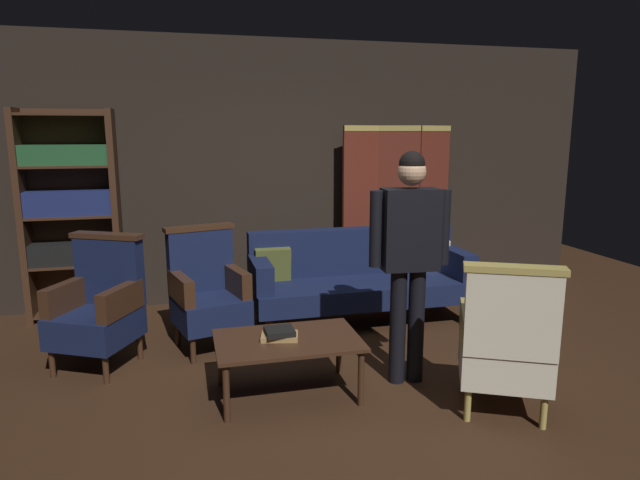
{
  "coord_description": "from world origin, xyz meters",
  "views": [
    {
      "loc": [
        -1.09,
        -3.52,
        1.83
      ],
      "look_at": [
        0.0,
        0.8,
        0.95
      ],
      "focal_mm": 30.8,
      "sensor_mm": 36.0,
      "label": 1
    }
  ],
  "objects_px": {
    "folding_screen": "(397,208)",
    "standing_figure": "(409,247)",
    "book_black_cloth": "(280,331)",
    "bookshelf": "(71,211)",
    "armchair_wing_left": "(99,306)",
    "velvet_couch": "(358,275)",
    "coffee_table": "(288,345)",
    "armchair_wing_right": "(207,292)",
    "book_tan_leather": "(280,336)",
    "armchair_gilt_accent": "(506,342)"
  },
  "relations": [
    {
      "from": "folding_screen",
      "to": "standing_figure",
      "type": "xyz_separation_m",
      "value": [
        -0.78,
        -2.16,
        0.04
      ]
    },
    {
      "from": "standing_figure",
      "to": "book_black_cloth",
      "type": "distance_m",
      "value": 1.1
    },
    {
      "from": "armchair_wing_left",
      "to": "book_black_cloth",
      "type": "distance_m",
      "value": 1.55
    },
    {
      "from": "bookshelf",
      "to": "armchair_wing_right",
      "type": "relative_size",
      "value": 1.97
    },
    {
      "from": "armchair_wing_right",
      "to": "standing_figure",
      "type": "distance_m",
      "value": 1.82
    },
    {
      "from": "armchair_gilt_accent",
      "to": "book_tan_leather",
      "type": "distance_m",
      "value": 1.51
    },
    {
      "from": "folding_screen",
      "to": "armchair_wing_left",
      "type": "bearing_deg",
      "value": -156.66
    },
    {
      "from": "bookshelf",
      "to": "book_black_cloth",
      "type": "relative_size",
      "value": 10.43
    },
    {
      "from": "bookshelf",
      "to": "armchair_wing_left",
      "type": "xyz_separation_m",
      "value": [
        0.39,
        -1.3,
        -0.58
      ]
    },
    {
      "from": "velvet_couch",
      "to": "coffee_table",
      "type": "bearing_deg",
      "value": -124.42
    },
    {
      "from": "armchair_wing_right",
      "to": "armchair_gilt_accent",
      "type": "bearing_deg",
      "value": -42.02
    },
    {
      "from": "book_black_cloth",
      "to": "armchair_wing_left",
      "type": "bearing_deg",
      "value": 146.02
    },
    {
      "from": "bookshelf",
      "to": "velvet_couch",
      "type": "height_order",
      "value": "bookshelf"
    },
    {
      "from": "bookshelf",
      "to": "armchair_wing_left",
      "type": "relative_size",
      "value": 1.97
    },
    {
      "from": "armchair_gilt_accent",
      "to": "armchair_wing_left",
      "type": "xyz_separation_m",
      "value": [
        -2.67,
        1.46,
        0.0
      ]
    },
    {
      "from": "coffee_table",
      "to": "standing_figure",
      "type": "relative_size",
      "value": 0.59
    },
    {
      "from": "armchair_wing_right",
      "to": "book_tan_leather",
      "type": "height_order",
      "value": "armchair_wing_right"
    },
    {
      "from": "folding_screen",
      "to": "armchair_wing_right",
      "type": "height_order",
      "value": "folding_screen"
    },
    {
      "from": "armchair_wing_right",
      "to": "book_tan_leather",
      "type": "bearing_deg",
      "value": -67.32
    },
    {
      "from": "book_tan_leather",
      "to": "bookshelf",
      "type": "bearing_deg",
      "value": 127.67
    },
    {
      "from": "book_black_cloth",
      "to": "armchair_wing_right",
      "type": "bearing_deg",
      "value": 112.68
    },
    {
      "from": "bookshelf",
      "to": "armchair_wing_right",
      "type": "height_order",
      "value": "bookshelf"
    },
    {
      "from": "velvet_couch",
      "to": "book_tan_leather",
      "type": "distance_m",
      "value": 1.75
    },
    {
      "from": "coffee_table",
      "to": "armchair_wing_left",
      "type": "relative_size",
      "value": 0.96
    },
    {
      "from": "armchair_wing_right",
      "to": "book_black_cloth",
      "type": "bearing_deg",
      "value": -67.32
    },
    {
      "from": "bookshelf",
      "to": "armchair_wing_right",
      "type": "distance_m",
      "value": 1.75
    },
    {
      "from": "coffee_table",
      "to": "armchair_wing_right",
      "type": "height_order",
      "value": "armchair_wing_right"
    },
    {
      "from": "folding_screen",
      "to": "standing_figure",
      "type": "bearing_deg",
      "value": -109.89
    },
    {
      "from": "armchair_gilt_accent",
      "to": "book_black_cloth",
      "type": "bearing_deg",
      "value": 156.82
    },
    {
      "from": "armchair_wing_right",
      "to": "coffee_table",
      "type": "bearing_deg",
      "value": -65.01
    },
    {
      "from": "folding_screen",
      "to": "armchair_wing_left",
      "type": "xyz_separation_m",
      "value": [
        -3.01,
        -1.3,
        -0.5
      ]
    },
    {
      "from": "folding_screen",
      "to": "armchair_wing_left",
      "type": "height_order",
      "value": "folding_screen"
    },
    {
      "from": "armchair_wing_right",
      "to": "book_black_cloth",
      "type": "xyz_separation_m",
      "value": [
        0.44,
        -1.05,
        -0.01
      ]
    },
    {
      "from": "coffee_table",
      "to": "standing_figure",
      "type": "bearing_deg",
      "value": 0.77
    },
    {
      "from": "bookshelf",
      "to": "armchair_wing_left",
      "type": "height_order",
      "value": "bookshelf"
    },
    {
      "from": "book_tan_leather",
      "to": "book_black_cloth",
      "type": "height_order",
      "value": "book_black_cloth"
    },
    {
      "from": "folding_screen",
      "to": "armchair_wing_left",
      "type": "distance_m",
      "value": 3.32
    },
    {
      "from": "book_black_cloth",
      "to": "bookshelf",
      "type": "bearing_deg",
      "value": 127.67
    },
    {
      "from": "standing_figure",
      "to": "armchair_wing_left",
      "type": "bearing_deg",
      "value": 158.91
    },
    {
      "from": "book_tan_leather",
      "to": "armchair_wing_right",
      "type": "bearing_deg",
      "value": 112.68
    },
    {
      "from": "velvet_couch",
      "to": "book_black_cloth",
      "type": "height_order",
      "value": "velvet_couch"
    },
    {
      "from": "folding_screen",
      "to": "coffee_table",
      "type": "xyz_separation_m",
      "value": [
        -1.68,
        -2.17,
        -0.61
      ]
    },
    {
      "from": "folding_screen",
      "to": "armchair_wing_left",
      "type": "relative_size",
      "value": 1.83
    },
    {
      "from": "velvet_couch",
      "to": "book_tan_leather",
      "type": "relative_size",
      "value": 8.4
    },
    {
      "from": "coffee_table",
      "to": "armchair_wing_left",
      "type": "distance_m",
      "value": 1.6
    },
    {
      "from": "velvet_couch",
      "to": "armchair_wing_right",
      "type": "bearing_deg",
      "value": -165.92
    },
    {
      "from": "folding_screen",
      "to": "velvet_couch",
      "type": "relative_size",
      "value": 0.9
    },
    {
      "from": "book_tan_leather",
      "to": "book_black_cloth",
      "type": "relative_size",
      "value": 1.28
    },
    {
      "from": "bookshelf",
      "to": "standing_figure",
      "type": "height_order",
      "value": "bookshelf"
    },
    {
      "from": "bookshelf",
      "to": "standing_figure",
      "type": "xyz_separation_m",
      "value": [
        2.62,
        -2.16,
        -0.05
      ]
    }
  ]
}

